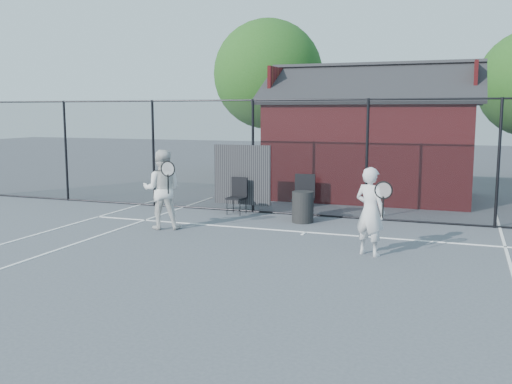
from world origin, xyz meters
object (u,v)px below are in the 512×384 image
(chair_right, at_px, (303,197))
(waste_bin, at_px, (303,207))
(player_back, at_px, (162,189))
(clubhouse, at_px, (372,146))
(chair_left, at_px, (236,196))
(player_front, at_px, (370,211))

(chair_right, distance_m, waste_bin, 0.54)
(player_back, distance_m, chair_right, 3.58)
(clubhouse, height_order, chair_right, clubhouse)
(player_back, relative_size, chair_left, 1.94)
(chair_left, distance_m, waste_bin, 2.01)
(player_back, height_order, waste_bin, player_back)
(clubhouse, distance_m, chair_right, 4.64)
(player_front, bearing_deg, chair_left, 141.56)
(player_back, distance_m, chair_left, 2.52)
(chair_left, height_order, waste_bin, chair_left)
(clubhouse, height_order, player_front, clubhouse)
(chair_left, xyz_separation_m, waste_bin, (1.94, -0.50, -0.09))
(player_front, xyz_separation_m, waste_bin, (-2.03, 2.65, -0.46))
(chair_right, bearing_deg, chair_left, 176.21)
(chair_left, bearing_deg, player_front, -35.30)
(player_front, relative_size, player_back, 0.92)
(clubhouse, xyz_separation_m, waste_bin, (-0.87, -4.90, -1.23))
(player_front, distance_m, chair_left, 5.08)
(clubhouse, xyz_separation_m, player_front, (1.16, -7.55, -0.77))
(player_back, relative_size, chair_right, 1.68)
(player_front, bearing_deg, waste_bin, 127.43)
(chair_right, height_order, waste_bin, chair_right)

